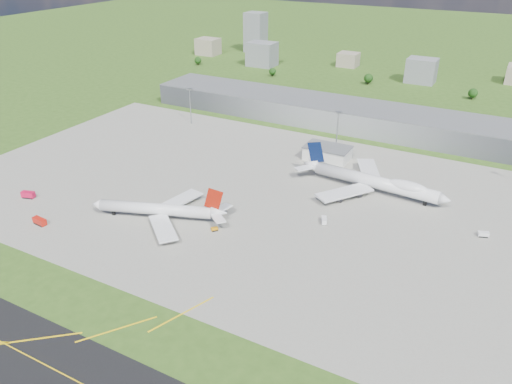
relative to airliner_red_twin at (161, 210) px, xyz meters
The scene contains 22 objects.
ground 158.13m from the airliner_red_twin, 77.69° to the left, with size 1400.00×1400.00×0.00m, color #315219.
apron 62.50m from the airliner_red_twin, 45.47° to the left, with size 360.00×190.00×0.08m, color gray.
terminal 172.76m from the airliner_red_twin, 78.75° to the left, with size 300.00×42.00×15.00m, color gray.
ops_building 113.20m from the airliner_red_twin, 67.29° to the left, with size 26.00×16.00×8.00m, color silver.
mast_west 137.19m from the airliner_red_twin, 119.04° to the left, with size 3.50×2.00×25.90m.
mast_center 127.81m from the airliner_red_twin, 69.90° to the left, with size 3.50×2.00×25.90m.
airliner_red_twin is the anchor object (origin of this frame).
airliner_blue_quad 111.00m from the airliner_red_twin, 43.09° to the left, with size 81.23×63.47×21.20m.
fire_truck 56.32m from the airliner_red_twin, 146.06° to the right, with size 7.56×3.46×3.28m.
crash_tender 75.37m from the airliner_red_twin, 168.09° to the right, with size 7.24×4.71×3.47m.
tug_yellow 28.65m from the airliner_red_twin, ahead, with size 3.46×3.60×1.62m.
van_white_near 77.38m from the airliner_red_twin, 25.36° to the left, with size 4.32×5.85×2.71m.
van_white_far 148.15m from the airliner_red_twin, 22.16° to the left, with size 5.16×3.61×2.44m.
bldg_far_w 374.13m from the airliner_red_twin, 119.87° to the left, with size 24.00×20.00×18.00m, color gray.
bldg_w 322.53m from the airliner_red_twin, 109.25° to the left, with size 28.00×22.00×24.00m, color slate.
bldg_cw 345.43m from the airliner_red_twin, 94.37° to the left, with size 20.00×18.00×14.00m, color gray.
bldg_c 319.03m from the airliner_red_twin, 80.31° to the left, with size 26.00×20.00×22.00m, color slate.
bldg_tall_w 393.06m from the airliner_red_twin, 111.87° to the left, with size 22.00×20.00×44.00m, color slate.
tree_far_w 320.88m from the airliner_red_twin, 121.22° to the left, with size 7.20×7.20×8.80m.
tree_w 280.02m from the airliner_red_twin, 105.81° to the left, with size 6.75×6.75×8.25m.
tree_c 284.75m from the airliner_red_twin, 87.24° to the left, with size 8.10×8.10×9.90m.
tree_e 298.05m from the airliner_red_twin, 69.64° to the left, with size 7.65×7.65×9.35m.
Camera 1 is at (104.24, -164.36, 120.07)m, focal length 35.00 mm.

